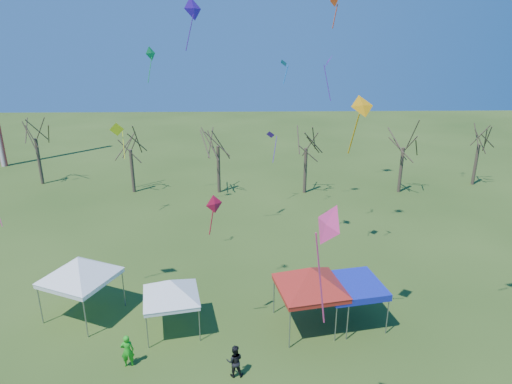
# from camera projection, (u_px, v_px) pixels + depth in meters

# --- Properties ---
(ground) EXTENTS (140.00, 140.00, 0.00)m
(ground) POSITION_uv_depth(u_px,v_px,m) (242.00, 362.00, 22.12)
(ground) COLOR #2D4917
(ground) RESTS_ON ground
(tree_0) EXTENTS (3.83, 3.83, 8.44)m
(tree_0) POSITION_uv_depth(u_px,v_px,m) (33.00, 122.00, 45.18)
(tree_0) COLOR #3D2D21
(tree_0) RESTS_ON ground
(tree_1) EXTENTS (3.42, 3.42, 7.54)m
(tree_1) POSITION_uv_depth(u_px,v_px,m) (129.00, 134.00, 43.08)
(tree_1) COLOR #3D2D21
(tree_1) RESTS_ON ground
(tree_2) EXTENTS (3.71, 3.71, 8.18)m
(tree_2) POSITION_uv_depth(u_px,v_px,m) (217.00, 129.00, 42.85)
(tree_2) COLOR #3D2D21
(tree_2) RESTS_ON ground
(tree_3) EXTENTS (3.59, 3.59, 7.91)m
(tree_3) POSITION_uv_depth(u_px,v_px,m) (307.00, 132.00, 42.80)
(tree_3) COLOR #3D2D21
(tree_3) RESTS_ON ground
(tree_4) EXTENTS (3.58, 3.58, 7.89)m
(tree_4) POSITION_uv_depth(u_px,v_px,m) (405.00, 131.00, 42.98)
(tree_4) COLOR #3D2D21
(tree_4) RESTS_ON ground
(tree_5) EXTENTS (3.39, 3.39, 7.46)m
(tree_5) POSITION_uv_depth(u_px,v_px,m) (481.00, 130.00, 45.22)
(tree_5) COLOR #3D2D21
(tree_5) RESTS_ON ground
(tent_white_west) EXTENTS (4.39, 4.39, 4.15)m
(tent_white_west) POSITION_uv_depth(u_px,v_px,m) (78.00, 262.00, 24.69)
(tent_white_west) COLOR gray
(tent_white_west) RESTS_ON ground
(tent_white_mid) EXTENTS (3.87, 3.87, 3.48)m
(tent_white_mid) POSITION_uv_depth(u_px,v_px,m) (170.00, 283.00, 23.61)
(tent_white_mid) COLOR gray
(tent_white_mid) RESTS_ON ground
(tent_red) EXTENTS (4.60, 4.60, 4.13)m
(tent_red) POSITION_uv_depth(u_px,v_px,m) (311.00, 272.00, 23.71)
(tent_red) COLOR gray
(tent_red) RESTS_ON ground
(tent_blue) EXTENTS (3.58, 3.58, 2.41)m
(tent_blue) POSITION_uv_depth(u_px,v_px,m) (352.00, 286.00, 24.47)
(tent_blue) COLOR gray
(tent_blue) RESTS_ON ground
(person_green) EXTENTS (0.68, 0.51, 1.70)m
(person_green) POSITION_uv_depth(u_px,v_px,m) (127.00, 351.00, 21.62)
(person_green) COLOR green
(person_green) RESTS_ON ground
(person_dark) EXTENTS (0.80, 0.63, 1.62)m
(person_dark) POSITION_uv_depth(u_px,v_px,m) (235.00, 361.00, 21.02)
(person_dark) COLOR black
(person_dark) RESTS_ON ground
(kite_13) EXTENTS (1.18, 0.82, 2.95)m
(kite_13) POSITION_uv_depth(u_px,v_px,m) (117.00, 130.00, 36.28)
(kite_13) COLOR #FCFF1A
(kite_13) RESTS_ON ground
(kite_5) EXTENTS (1.00, 1.43, 4.28)m
(kite_5) POSITION_uv_depth(u_px,v_px,m) (327.00, 226.00, 13.50)
(kite_5) COLOR #D52F6D
(kite_5) RESTS_ON ground
(kite_27) EXTENTS (1.25, 1.03, 2.61)m
(kite_27) POSITION_uv_depth(u_px,v_px,m) (362.00, 107.00, 19.40)
(kite_27) COLOR orange
(kite_27) RESTS_ON ground
(kite_18) EXTENTS (0.53, 0.69, 1.75)m
(kite_18) POSITION_uv_depth(u_px,v_px,m) (334.00, 2.00, 24.67)
(kite_18) COLOR #C13A12
(kite_18) RESTS_ON ground
(kite_17) EXTENTS (0.70, 0.99, 2.75)m
(kite_17) POSITION_uv_depth(u_px,v_px,m) (328.00, 62.00, 26.89)
(kite_17) COLOR #4F17A4
(kite_17) RESTS_ON ground
(kite_11) EXTENTS (1.30, 1.42, 3.30)m
(kite_11) POSITION_uv_depth(u_px,v_px,m) (193.00, 9.00, 28.90)
(kite_11) COLOR #5019AF
(kite_11) RESTS_ON ground
(kite_22) EXTENTS (1.07, 0.99, 2.82)m
(kite_22) POSITION_uv_depth(u_px,v_px,m) (271.00, 136.00, 40.19)
(kite_22) COLOR #4D18A9
(kite_22) RESTS_ON ground
(kite_1) EXTENTS (0.87, 0.68, 2.09)m
(kite_1) POSITION_uv_depth(u_px,v_px,m) (214.00, 205.00, 21.75)
(kite_1) COLOR red
(kite_1) RESTS_ON ground
(kite_19) EXTENTS (0.80, 0.84, 1.85)m
(kite_19) POSITION_uv_depth(u_px,v_px,m) (284.00, 64.00, 35.06)
(kite_19) COLOR blue
(kite_19) RESTS_ON ground
(kite_2) EXTENTS (0.89, 1.22, 3.06)m
(kite_2) POSITION_uv_depth(u_px,v_px,m) (151.00, 54.00, 38.70)
(kite_2) COLOR green
(kite_2) RESTS_ON ground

